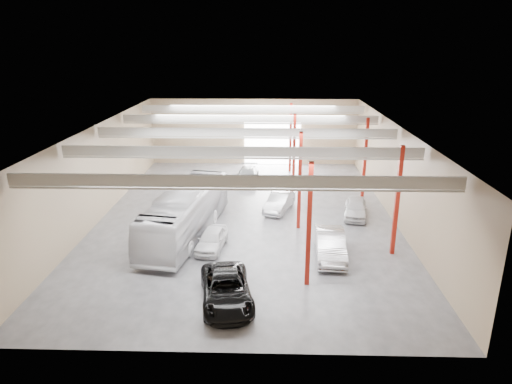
{
  "coord_description": "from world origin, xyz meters",
  "views": [
    {
      "loc": [
        1.64,
        -32.47,
        12.84
      ],
      "look_at": [
        0.71,
        -0.54,
        2.2
      ],
      "focal_mm": 32.0,
      "sensor_mm": 36.0,
      "label": 1
    }
  ],
  "objects_px": {
    "coach_bus": "(186,212)",
    "car_row_c": "(247,175)",
    "car_row_b": "(279,202)",
    "black_sedan": "(226,289)",
    "car_row_a": "(212,239)",
    "car_right_far": "(356,208)",
    "car_right_near": "(330,245)"
  },
  "relations": [
    {
      "from": "coach_bus",
      "to": "car_right_near",
      "type": "distance_m",
      "value": 10.03
    },
    {
      "from": "black_sedan",
      "to": "car_right_far",
      "type": "height_order",
      "value": "black_sedan"
    },
    {
      "from": "car_row_b",
      "to": "car_row_c",
      "type": "height_order",
      "value": "car_row_b"
    },
    {
      "from": "car_row_a",
      "to": "car_row_c",
      "type": "xyz_separation_m",
      "value": [
        1.61,
        14.64,
        0.02
      ]
    },
    {
      "from": "car_right_near",
      "to": "car_right_far",
      "type": "bearing_deg",
      "value": 70.93
    },
    {
      "from": "car_row_b",
      "to": "car_row_c",
      "type": "xyz_separation_m",
      "value": [
        -2.89,
        7.5,
        -0.02
      ]
    },
    {
      "from": "coach_bus",
      "to": "car_row_c",
      "type": "bearing_deg",
      "value": 83.3
    },
    {
      "from": "car_row_c",
      "to": "car_right_near",
      "type": "xyz_separation_m",
      "value": [
        5.89,
        -15.64,
        0.13
      ]
    },
    {
      "from": "car_row_b",
      "to": "car_right_far",
      "type": "bearing_deg",
      "value": 7.1
    },
    {
      "from": "coach_bus",
      "to": "car_row_b",
      "type": "height_order",
      "value": "coach_bus"
    },
    {
      "from": "coach_bus",
      "to": "car_row_c",
      "type": "height_order",
      "value": "coach_bus"
    },
    {
      "from": "car_row_a",
      "to": "car_right_near",
      "type": "height_order",
      "value": "car_right_near"
    },
    {
      "from": "car_row_b",
      "to": "car_row_a",
      "type": "bearing_deg",
      "value": -103.62
    },
    {
      "from": "black_sedan",
      "to": "car_row_c",
      "type": "bearing_deg",
      "value": 80.0
    },
    {
      "from": "car_right_near",
      "to": "car_row_c",
      "type": "bearing_deg",
      "value": 113.48
    },
    {
      "from": "coach_bus",
      "to": "car_right_far",
      "type": "distance_m",
      "value": 12.89
    },
    {
      "from": "black_sedan",
      "to": "car_right_far",
      "type": "bearing_deg",
      "value": 44.78
    },
    {
      "from": "black_sedan",
      "to": "car_row_a",
      "type": "xyz_separation_m",
      "value": [
        -1.52,
        6.36,
        -0.09
      ]
    },
    {
      "from": "black_sedan",
      "to": "car_row_c",
      "type": "xyz_separation_m",
      "value": [
        0.09,
        21.01,
        -0.06
      ]
    },
    {
      "from": "black_sedan",
      "to": "car_row_b",
      "type": "bearing_deg",
      "value": 67.8
    },
    {
      "from": "car_row_b",
      "to": "black_sedan",
      "type": "bearing_deg",
      "value": -83.84
    },
    {
      "from": "car_row_a",
      "to": "car_right_far",
      "type": "xyz_separation_m",
      "value": [
        10.3,
        5.96,
        0.04
      ]
    },
    {
      "from": "car_row_b",
      "to": "car_right_near",
      "type": "relative_size",
      "value": 0.86
    },
    {
      "from": "black_sedan",
      "to": "car_row_b",
      "type": "relative_size",
      "value": 1.27
    },
    {
      "from": "black_sedan",
      "to": "car_right_near",
      "type": "distance_m",
      "value": 8.03
    },
    {
      "from": "car_right_far",
      "to": "car_right_near",
      "type": "bearing_deg",
      "value": -100.93
    },
    {
      "from": "coach_bus",
      "to": "black_sedan",
      "type": "bearing_deg",
      "value": -58.31
    },
    {
      "from": "coach_bus",
      "to": "car_row_b",
      "type": "xyz_separation_m",
      "value": [
        6.48,
        4.98,
        -0.97
      ]
    },
    {
      "from": "coach_bus",
      "to": "car_row_a",
      "type": "relative_size",
      "value": 3.07
    },
    {
      "from": "black_sedan",
      "to": "car_right_near",
      "type": "bearing_deg",
      "value": 32.14
    },
    {
      "from": "car_row_a",
      "to": "car_row_c",
      "type": "bearing_deg",
      "value": 91.32
    },
    {
      "from": "car_row_a",
      "to": "car_right_far",
      "type": "distance_m",
      "value": 11.9
    }
  ]
}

